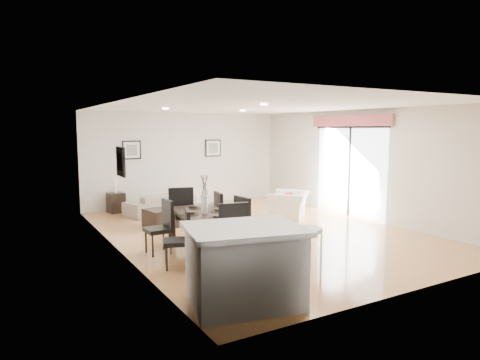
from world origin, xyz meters
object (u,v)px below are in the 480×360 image
armchair (289,205)px  dining_chair_wfar (162,224)px  dining_chair_head (236,234)px  kitchen_island (245,265)px  sofa (161,203)px  dining_chair_efar (224,215)px  side_table (116,203)px  bar_stool (307,237)px  dining_table (205,217)px  dining_chair_wnear (181,235)px  dining_chair_enear (248,222)px  coffee_table (169,217)px  dining_chair_foot (180,211)px

armchair → dining_chair_wfar: 4.05m
dining_chair_head → kitchen_island: size_ratio=0.65×
sofa → dining_chair_efar: 3.48m
sofa → dining_chair_efar: size_ratio=1.86×
side_table → kitchen_island: 6.92m
sofa → bar_stool: bearing=72.9°
dining_chair_head → side_table: size_ratio=2.00×
dining_table → dining_chair_wfar: dining_chair_wfar is taller
dining_chair_wfar → dining_chair_head: size_ratio=0.90×
dining_table → bar_stool: bearing=-68.3°
sofa → dining_chair_efar: (0.06, -3.46, 0.29)m
dining_chair_wnear → side_table: dining_chair_wnear is taller
dining_chair_wfar → sofa: bearing=158.9°
dining_chair_enear → sofa: bearing=-1.7°
dining_chair_enear → dining_chair_head: size_ratio=0.99×
dining_chair_efar → coffee_table: (-0.39, 1.98, -0.36)m
sofa → coffee_table: bearing=61.1°
kitchen_island → dining_chair_foot: bearing=94.2°
dining_chair_wnear → bar_stool: (1.12, -1.79, 0.23)m
dining_chair_wnear → dining_chair_head: 0.91m
side_table → kitchen_island: kitchen_island is taller
dining_chair_efar → dining_chair_foot: size_ratio=0.93×
dining_chair_wnear → dining_chair_foot: (0.61, 1.56, 0.09)m
armchair → side_table: armchair is taller
sofa → dining_chair_wfar: dining_chair_wfar is taller
dining_chair_wnear → dining_chair_foot: 1.68m
side_table → bar_stool: bearing=-82.5°
armchair → dining_chair_wfar: bearing=-23.1°
dining_chair_foot → bar_stool: 3.40m
dining_chair_wfar → bar_stool: size_ratio=1.09×
sofa → dining_chair_head: (-0.55, -5.02, 0.32)m
dining_chair_efar → dining_chair_head: bearing=168.9°
side_table → coffee_table: bearing=-73.4°
sofa → side_table: size_ratio=3.53×
dining_chair_head → bar_stool: (0.47, -1.17, 0.16)m
dining_chair_enear → kitchen_island: (-1.13, -1.81, -0.08)m
side_table → kitchen_island: (-0.09, -6.91, 0.24)m
sofa → dining_chair_foot: bearing=61.9°
dining_chair_wfar → kitchen_island: size_ratio=0.58×
dining_chair_head → dining_chair_foot: dining_chair_foot is taller
dining_chair_wnear → dining_chair_head: bearing=64.2°
armchair → dining_chair_foot: bearing=-30.2°
bar_stool → coffee_table: bearing=93.1°
dining_chair_wfar → coffee_table: dining_chair_wfar is taller
dining_chair_wnear → armchair: bearing=138.7°
dining_chair_wfar → dining_chair_foot: size_ratio=0.88×
dining_chair_wfar → bar_stool: 2.94m
dining_chair_enear → bar_stool: 1.82m
dining_chair_enear → side_table: (-1.05, 5.10, -0.32)m
sofa → coffee_table: 1.52m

